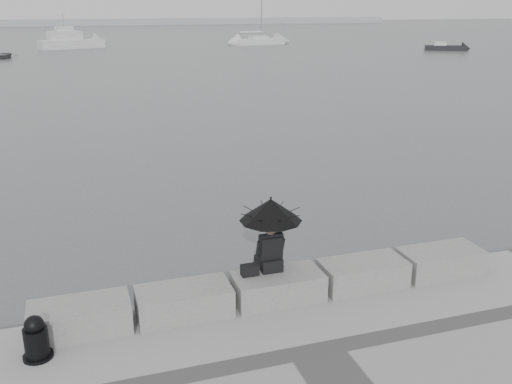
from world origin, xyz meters
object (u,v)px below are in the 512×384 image
object	(u,v)px
sailboat_right	(259,41)
dinghy	(4,55)
mooring_bollard	(36,340)
seated_person	(271,218)
small_motorboat	(446,48)
motor_cruiser	(71,41)

from	to	relation	value
sailboat_right	dinghy	bearing A→B (deg)	-166.91
mooring_bollard	sailboat_right	world-z (taller)	sailboat_right
mooring_bollard	dinghy	size ratio (longest dim) A/B	0.20
seated_person	mooring_bollard	distance (m)	4.22
mooring_bollard	small_motorboat	xyz separation A→B (m)	(46.08, 54.09, -0.48)
seated_person	sailboat_right	bearing A→B (deg)	72.38
dinghy	small_motorboat	bearing A→B (deg)	-2.60
mooring_bollard	seated_person	bearing A→B (deg)	10.95
seated_person	dinghy	bearing A→B (deg)	99.61
dinghy	seated_person	bearing A→B (deg)	-77.31
small_motorboat	motor_cruiser	bearing A→B (deg)	-173.88
sailboat_right	mooring_bollard	bearing A→B (deg)	-117.37
seated_person	motor_cruiser	world-z (taller)	motor_cruiser
seated_person	dinghy	distance (m)	59.74
small_motorboat	dinghy	size ratio (longest dim) A/B	1.45
motor_cruiser	sailboat_right	bearing A→B (deg)	-18.17
sailboat_right	motor_cruiser	world-z (taller)	sailboat_right
sailboat_right	small_motorboat	world-z (taller)	sailboat_right
mooring_bollard	small_motorboat	distance (m)	71.06
motor_cruiser	seated_person	bearing A→B (deg)	-105.11
seated_person	small_motorboat	distance (m)	67.96
dinghy	motor_cruiser	bearing A→B (deg)	63.18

